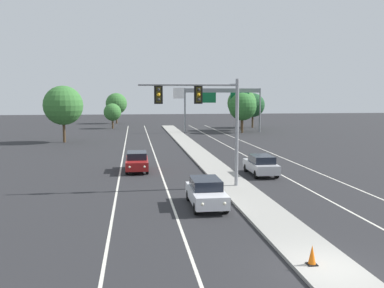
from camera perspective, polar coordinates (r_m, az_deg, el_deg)
The scene contains 18 objects.
ground_plane at distance 16.55m, azimuth 17.90°, elevation -15.97°, with size 260.00×260.00×0.00m, color #28282B.
median_island at distance 33.03m, azimuth 4.25°, elevation -4.26°, with size 2.40×110.00×0.15m, color #9E9B93.
lane_stripe_oncoming_center at distance 39.28m, azimuth -4.63°, elevation -2.64°, with size 0.14×100.00×0.01m, color silver.
lane_stripe_receding_center at distance 40.88m, azimuth 8.66°, elevation -2.33°, with size 0.14×100.00×0.01m, color silver.
edge_stripe_left at distance 39.24m, azimuth -9.45°, elevation -2.72°, with size 0.14×100.00×0.01m, color silver.
edge_stripe_right at distance 41.93m, azimuth 12.99°, elevation -2.20°, with size 0.14×100.00×0.01m, color silver.
overhead_signal_mast at distance 28.18m, azimuth 1.91°, elevation 4.61°, with size 6.68×0.44×7.20m.
car_oncoming_white at distance 24.10m, azimuth 1.89°, elevation -6.49°, with size 1.83×4.47×1.58m.
car_oncoming_red at distance 35.53m, azimuth -7.41°, elevation -2.31°, with size 1.84×4.48×1.58m.
car_receding_silver at distance 33.92m, azimuth 9.25°, elevation -2.76°, with size 1.84×4.48×1.58m.
traffic_cone_median_nose at distance 16.42m, azimuth 15.83°, elevation -14.18°, with size 0.36×0.36×0.74m.
highway_sign_gantry at distance 72.39m, azimuth 4.19°, elevation 6.44°, with size 13.28×0.42×7.50m.
tree_far_right_b at distance 83.79m, azimuth 8.17°, elevation 5.19°, with size 4.65×4.65×6.72m.
tree_far_left_c at distance 96.71m, azimuth -10.13°, elevation 5.36°, with size 4.71×4.71×6.82m.
tree_far_left_b at distance 82.03m, azimuth -10.64°, elevation 4.22°, with size 3.30×3.30×4.77m.
tree_far_right_a at distance 71.73m, azimuth 6.80°, elevation 5.01°, with size 4.67×4.67×6.75m.
tree_far_left_a at distance 59.06m, azimuth -16.92°, elevation 4.98°, with size 5.23×5.23×7.57m.
tree_far_right_c at distance 76.85m, azimuth 6.71°, elevation 5.48°, with size 5.19×5.19×7.51m.
Camera 1 is at (-6.82, -13.72, 6.24)m, focal length 39.70 mm.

